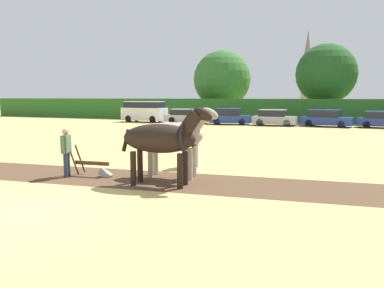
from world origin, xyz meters
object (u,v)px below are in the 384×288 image
object	(u,v)px
tree_left	(326,74)
church_spire	(307,69)
plow	(95,167)
draft_horse_lead_left	(162,139)
parked_car_right	(382,120)
parked_car_left	(187,116)
parked_car_center_right	(326,118)
tree_far_left	(222,79)
parked_van	(144,111)
farmer_beside_team	(195,139)
draft_horse_lead_right	(175,136)
farmer_at_plow	(66,149)
parked_car_center_left	(230,117)
parked_car_center	(274,118)

from	to	relation	value
tree_left	church_spire	world-z (taller)	church_spire
church_spire	plow	world-z (taller)	church_spire
draft_horse_lead_left	parked_car_right	world-z (taller)	draft_horse_lead_left
parked_car_left	parked_car_center_right	distance (m)	13.44
tree_far_left	parked_van	distance (m)	11.64
church_spire	farmer_beside_team	xyz separation A→B (m)	(0.48, -57.98, -6.50)
draft_horse_lead_right	parked_car_left	xyz separation A→B (m)	(-9.43, 24.19, -0.70)
parked_van	church_spire	bearing A→B (deg)	70.70
farmer_beside_team	parked_van	distance (m)	26.39
farmer_beside_team	parked_car_center_right	bearing A→B (deg)	40.44
draft_horse_lead_left	farmer_beside_team	bearing A→B (deg)	87.74
church_spire	parked_car_right	size ratio (longest dim) A/B	3.43
draft_horse_lead_left	plow	size ratio (longest dim) A/B	1.90
draft_horse_lead_right	farmer_at_plow	world-z (taller)	draft_horse_lead_right
draft_horse_lead_right	farmer_at_plow	xyz separation A→B (m)	(-3.43, -1.28, -0.45)
parked_van	parked_car_center_right	distance (m)	18.34
tree_far_left	farmer_at_plow	world-z (taller)	tree_far_left
parked_car_center_left	parked_car_center_right	distance (m)	8.88
church_spire	farmer_beside_team	size ratio (longest dim) A/B	8.00
parked_car_center_left	farmer_beside_team	bearing A→B (deg)	-86.54
parked_car_right	tree_left	bearing A→B (deg)	131.92
farmer_beside_team	parked_car_center_left	world-z (taller)	farmer_beside_team
parked_car_center_left	draft_horse_lead_left	bearing A→B (deg)	-87.65
farmer_at_plow	parked_car_center_right	distance (m)	26.97
church_spire	parked_car_right	world-z (taller)	church_spire
draft_horse_lead_left	farmer_beside_team	distance (m)	3.26
parked_car_left	parked_car_right	bearing A→B (deg)	-4.39
draft_horse_lead_right	farmer_beside_team	xyz separation A→B (m)	(-0.07, 2.01, -0.33)
farmer_at_plow	parked_car_center	xyz separation A→B (m)	(2.86, 25.47, -0.23)
tree_far_left	parked_van	size ratio (longest dim) A/B	1.73
plow	parked_car_right	world-z (taller)	parked_car_right
farmer_beside_team	plow	bearing A→B (deg)	-170.57
parked_car_center_left	parked_car_right	distance (m)	13.51
tree_far_left	parked_car_left	bearing A→B (deg)	-95.37
draft_horse_lead_left	parked_car_center_right	bearing A→B (deg)	75.85
tree_far_left	draft_horse_lead_right	xyz separation A→B (m)	(8.54, -33.61, -3.41)
parked_car_left	parked_car_right	size ratio (longest dim) A/B	1.10
church_spire	parked_car_right	bearing A→B (deg)	-75.35
draft_horse_lead_right	plow	distance (m)	2.95
draft_horse_lead_right	plow	xyz separation A→B (m)	(-2.60, -0.87, -1.09)
tree_left	church_spire	size ratio (longest dim) A/B	0.58
draft_horse_lead_left	parked_car_left	xyz separation A→B (m)	(-9.55, 25.42, -0.72)
tree_far_left	parked_car_center_right	distance (m)	15.96
parked_car_right	tree_far_left	bearing A→B (deg)	159.87
plow	tree_far_left	bearing A→B (deg)	94.17
church_spire	parked_car_right	xyz separation A→B (m)	(9.18, -35.09, -6.88)
tree_far_left	parked_car_left	world-z (taller)	tree_far_left
farmer_at_plow	tree_left	bearing A→B (deg)	57.62
farmer_at_plow	farmer_beside_team	xyz separation A→B (m)	(3.36, 3.29, 0.12)
draft_horse_lead_left	parked_car_center_left	bearing A→B (deg)	95.51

